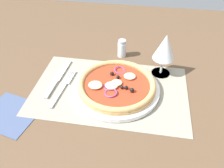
{
  "coord_description": "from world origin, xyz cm",
  "views": [
    {
      "loc": [
        9.44,
        -53.71,
        49.76
      ],
      "look_at": [
        0.66,
        0.0,
        2.75
      ],
      "focal_mm": 37.06,
      "sensor_mm": 36.0,
      "label": 1
    }
  ],
  "objects_px": {
    "fork": "(64,86)",
    "pepper_shaker": "(122,48)",
    "napkin": "(10,114)",
    "pizza": "(117,85)",
    "knife": "(58,77)",
    "plate": "(117,89)",
    "wine_glass": "(165,48)"
  },
  "relations": [
    {
      "from": "plate",
      "to": "pepper_shaker",
      "type": "distance_m",
      "value": 0.21
    },
    {
      "from": "pizza",
      "to": "knife",
      "type": "xyz_separation_m",
      "value": [
        -0.2,
        0.03,
        -0.02
      ]
    },
    {
      "from": "knife",
      "to": "pepper_shaker",
      "type": "relative_size",
      "value": 2.99
    },
    {
      "from": "pizza",
      "to": "napkin",
      "type": "height_order",
      "value": "pizza"
    },
    {
      "from": "knife",
      "to": "pepper_shaker",
      "type": "xyz_separation_m",
      "value": [
        0.19,
        0.17,
        0.03
      ]
    },
    {
      "from": "plate",
      "to": "pizza",
      "type": "relative_size",
      "value": 1.1
    },
    {
      "from": "plate",
      "to": "napkin",
      "type": "xyz_separation_m",
      "value": [
        -0.29,
        -0.14,
        -0.01
      ]
    },
    {
      "from": "knife",
      "to": "wine_glass",
      "type": "relative_size",
      "value": 1.35
    },
    {
      "from": "pizza",
      "to": "knife",
      "type": "relative_size",
      "value": 1.22
    },
    {
      "from": "fork",
      "to": "pepper_shaker",
      "type": "height_order",
      "value": "pepper_shaker"
    },
    {
      "from": "napkin",
      "to": "pizza",
      "type": "bearing_deg",
      "value": 26.71
    },
    {
      "from": "knife",
      "to": "fork",
      "type": "bearing_deg",
      "value": -135.39
    },
    {
      "from": "fork",
      "to": "wine_glass",
      "type": "bearing_deg",
      "value": -62.85
    },
    {
      "from": "pizza",
      "to": "wine_glass",
      "type": "xyz_separation_m",
      "value": [
        0.14,
        0.12,
        0.07
      ]
    },
    {
      "from": "pizza",
      "to": "knife",
      "type": "distance_m",
      "value": 0.21
    },
    {
      "from": "pizza",
      "to": "pepper_shaker",
      "type": "relative_size",
      "value": 3.64
    },
    {
      "from": "knife",
      "to": "pizza",
      "type": "bearing_deg",
      "value": -95.22
    },
    {
      "from": "pepper_shaker",
      "to": "wine_glass",
      "type": "bearing_deg",
      "value": -30.41
    },
    {
      "from": "fork",
      "to": "knife",
      "type": "relative_size",
      "value": 0.9
    },
    {
      "from": "plate",
      "to": "pepper_shaker",
      "type": "height_order",
      "value": "pepper_shaker"
    },
    {
      "from": "pizza",
      "to": "pepper_shaker",
      "type": "distance_m",
      "value": 0.2
    },
    {
      "from": "napkin",
      "to": "pepper_shaker",
      "type": "xyz_separation_m",
      "value": [
        0.28,
        0.35,
        0.03
      ]
    },
    {
      "from": "wine_glass",
      "to": "pepper_shaker",
      "type": "distance_m",
      "value": 0.18
    },
    {
      "from": "wine_glass",
      "to": "napkin",
      "type": "bearing_deg",
      "value": -148.33
    },
    {
      "from": "napkin",
      "to": "pepper_shaker",
      "type": "bearing_deg",
      "value": 51.63
    },
    {
      "from": "fork",
      "to": "knife",
      "type": "height_order",
      "value": "knife"
    },
    {
      "from": "fork",
      "to": "pepper_shaker",
      "type": "bearing_deg",
      "value": -31.93
    },
    {
      "from": "plate",
      "to": "wine_glass",
      "type": "height_order",
      "value": "wine_glass"
    },
    {
      "from": "pizza",
      "to": "knife",
      "type": "height_order",
      "value": "pizza"
    },
    {
      "from": "pizza",
      "to": "fork",
      "type": "xyz_separation_m",
      "value": [
        -0.17,
        -0.01,
        -0.02
      ]
    },
    {
      "from": "fork",
      "to": "napkin",
      "type": "height_order",
      "value": "fork"
    },
    {
      "from": "napkin",
      "to": "pepper_shaker",
      "type": "relative_size",
      "value": 2.24
    }
  ]
}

